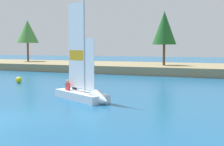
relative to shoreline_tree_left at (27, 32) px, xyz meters
The scene contains 5 objects.
shore_bank 23.67m from the shoreline_tree_left, ahead, with size 80.00×12.72×0.97m, color #897A56.
shoreline_tree_left is the anchor object (origin of this frame).
shoreline_tree_midleft 23.15m from the shoreline_tree_left, ahead, with size 3.00×3.00×6.72m.
sailboat 34.99m from the shoreline_tree_left, 45.43° to the right, with size 4.82×3.33×6.76m.
channel_buoy 24.25m from the shoreline_tree_left, 52.88° to the right, with size 0.55×0.55×0.55m, color yellow.
Camera 1 is at (9.96, -10.04, 3.09)m, focal length 49.98 mm.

